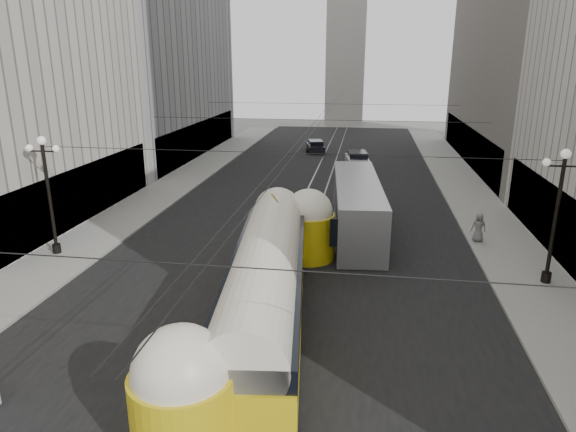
% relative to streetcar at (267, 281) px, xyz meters
% --- Properties ---
extents(road, '(20.00, 85.00, 0.02)m').
position_rel_streetcar_xyz_m(road, '(-0.21, 20.18, -1.89)').
color(road, black).
rests_on(road, ground).
extents(sidewalk_left, '(4.00, 72.00, 0.15)m').
position_rel_streetcar_xyz_m(sidewalk_left, '(-12.21, 23.68, -1.82)').
color(sidewalk_left, gray).
rests_on(sidewalk_left, ground).
extents(sidewalk_right, '(4.00, 72.00, 0.15)m').
position_rel_streetcar_xyz_m(sidewalk_right, '(11.79, 23.68, -1.82)').
color(sidewalk_right, gray).
rests_on(sidewalk_right, ground).
extents(rail_left, '(0.12, 85.00, 0.04)m').
position_rel_streetcar_xyz_m(rail_left, '(-0.96, 20.18, -1.89)').
color(rail_left, gray).
rests_on(rail_left, ground).
extents(rail_right, '(0.12, 85.00, 0.04)m').
position_rel_streetcar_xyz_m(rail_right, '(0.54, 20.18, -1.89)').
color(rail_right, gray).
rests_on(rail_right, ground).
extents(building_left_far, '(12.60, 28.60, 28.60)m').
position_rel_streetcar_xyz_m(building_left_far, '(-20.21, 35.68, 12.42)').
color(building_left_far, '#999999').
rests_on(building_left_far, ground).
extents(distant_tower, '(6.00, 6.00, 31.36)m').
position_rel_streetcar_xyz_m(distant_tower, '(-0.21, 67.68, 13.07)').
color(distant_tower, '#B2AFA8').
rests_on(distant_tower, ground).
extents(lamppost_left_mid, '(1.86, 0.44, 6.37)m').
position_rel_streetcar_xyz_m(lamppost_left_mid, '(-12.81, 5.68, 1.85)').
color(lamppost_left_mid, black).
rests_on(lamppost_left_mid, sidewalk_left).
extents(lamppost_right_mid, '(1.86, 0.44, 6.37)m').
position_rel_streetcar_xyz_m(lamppost_right_mid, '(12.39, 5.68, 1.85)').
color(lamppost_right_mid, black).
rests_on(lamppost_right_mid, sidewalk_right).
extents(catenary, '(25.00, 72.00, 0.23)m').
position_rel_streetcar_xyz_m(catenary, '(-0.09, 19.17, 3.99)').
color(catenary, black).
rests_on(catenary, ground).
extents(streetcar, '(4.45, 17.58, 3.88)m').
position_rel_streetcar_xyz_m(streetcar, '(0.00, 0.00, 0.00)').
color(streetcar, gold).
rests_on(streetcar, ground).
extents(city_bus, '(3.62, 12.76, 3.20)m').
position_rel_streetcar_xyz_m(city_bus, '(3.26, 12.27, -0.14)').
color(city_bus, gray).
rests_on(city_bus, ground).
extents(sedan_white_far, '(2.65, 5.06, 1.53)m').
position_rel_streetcar_xyz_m(sedan_white_far, '(2.82, 32.38, -1.20)').
color(sedan_white_far, silver).
rests_on(sedan_white_far, ground).
extents(sedan_dark_far, '(2.63, 4.46, 1.32)m').
position_rel_streetcar_xyz_m(sedan_dark_far, '(-2.13, 40.30, -1.30)').
color(sedan_dark_far, black).
rests_on(sedan_dark_far, ground).
extents(pedestrian_sidewalk_right, '(0.88, 0.58, 1.73)m').
position_rel_streetcar_xyz_m(pedestrian_sidewalk_right, '(10.29, 11.09, -0.88)').
color(pedestrian_sidewalk_right, slate).
rests_on(pedestrian_sidewalk_right, sidewalk_right).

